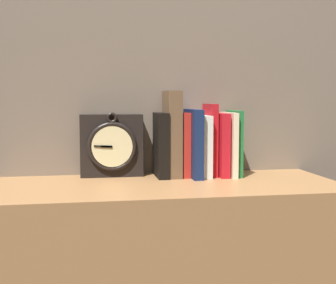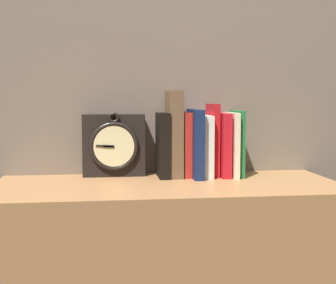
{
  "view_description": "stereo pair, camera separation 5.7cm",
  "coord_description": "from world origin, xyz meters",
  "px_view_note": "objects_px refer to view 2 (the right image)",
  "views": [
    {
      "loc": [
        -0.21,
        -1.21,
        1.08
      ],
      "look_at": [
        0.0,
        0.0,
        0.97
      ],
      "focal_mm": 50.0,
      "sensor_mm": 36.0,
      "label": 1
    },
    {
      "loc": [
        -0.16,
        -1.22,
        1.08
      ],
      "look_at": [
        0.0,
        0.0,
        0.97
      ],
      "focal_mm": 50.0,
      "sensor_mm": 36.0,
      "label": 2
    }
  ],
  "objects_px": {
    "book_slot4_white": "(205,146)",
    "book_slot7_cream": "(231,144)",
    "book_slot1_brown": "(174,134)",
    "book_slot6_red": "(222,145)",
    "book_slot5_red": "(213,140)",
    "book_slot2_red": "(185,144)",
    "book_slot8_green": "(237,143)",
    "clock": "(114,145)",
    "book_slot3_navy": "(195,143)",
    "book_slot0_black": "(162,145)"
  },
  "relations": [
    {
      "from": "book_slot7_cream",
      "to": "book_slot8_green",
      "type": "distance_m",
      "value": 0.02
    },
    {
      "from": "clock",
      "to": "book_slot8_green",
      "type": "height_order",
      "value": "book_slot8_green"
    },
    {
      "from": "book_slot0_black",
      "to": "book_slot2_red",
      "type": "relative_size",
      "value": 1.0
    },
    {
      "from": "book_slot5_red",
      "to": "book_slot8_green",
      "type": "xyz_separation_m",
      "value": [
        0.07,
        -0.01,
        -0.01
      ]
    },
    {
      "from": "book_slot5_red",
      "to": "book_slot8_green",
      "type": "distance_m",
      "value": 0.07
    },
    {
      "from": "clock",
      "to": "book_slot1_brown",
      "type": "bearing_deg",
      "value": -8.81
    },
    {
      "from": "book_slot3_navy",
      "to": "book_slot4_white",
      "type": "relative_size",
      "value": 1.1
    },
    {
      "from": "book_slot5_red",
      "to": "book_slot6_red",
      "type": "xyz_separation_m",
      "value": [
        0.03,
        -0.01,
        -0.01
      ]
    },
    {
      "from": "book_slot0_black",
      "to": "book_slot5_red",
      "type": "relative_size",
      "value": 0.88
    },
    {
      "from": "clock",
      "to": "book_slot3_navy",
      "type": "relative_size",
      "value": 0.96
    },
    {
      "from": "book_slot3_navy",
      "to": "book_slot8_green",
      "type": "xyz_separation_m",
      "value": [
        0.13,
        0.01,
        -0.0
      ]
    },
    {
      "from": "book_slot7_cream",
      "to": "book_slot6_red",
      "type": "bearing_deg",
      "value": 168.67
    },
    {
      "from": "book_slot2_red",
      "to": "book_slot6_red",
      "type": "relative_size",
      "value": 1.01
    },
    {
      "from": "book_slot4_white",
      "to": "book_slot7_cream",
      "type": "distance_m",
      "value": 0.08
    },
    {
      "from": "book_slot3_navy",
      "to": "book_slot8_green",
      "type": "relative_size",
      "value": 1.02
    },
    {
      "from": "book_slot4_white",
      "to": "book_slot7_cream",
      "type": "relative_size",
      "value": 0.96
    },
    {
      "from": "book_slot7_cream",
      "to": "book_slot2_red",
      "type": "bearing_deg",
      "value": 173.54
    },
    {
      "from": "book_slot8_green",
      "to": "book_slot3_navy",
      "type": "bearing_deg",
      "value": -175.09
    },
    {
      "from": "book_slot1_brown",
      "to": "book_slot3_navy",
      "type": "relative_size",
      "value": 1.27
    },
    {
      "from": "book_slot4_white",
      "to": "book_slot8_green",
      "type": "bearing_deg",
      "value": 0.99
    },
    {
      "from": "clock",
      "to": "book_slot5_red",
      "type": "relative_size",
      "value": 0.89
    },
    {
      "from": "book_slot2_red",
      "to": "book_slot8_green",
      "type": "xyz_separation_m",
      "value": [
        0.15,
        -0.01,
        0.0
      ]
    },
    {
      "from": "book_slot5_red",
      "to": "book_slot0_black",
      "type": "bearing_deg",
      "value": -177.95
    },
    {
      "from": "book_slot4_white",
      "to": "book_slot5_red",
      "type": "distance_m",
      "value": 0.03
    },
    {
      "from": "book_slot2_red",
      "to": "book_slot7_cream",
      "type": "bearing_deg",
      "value": -6.46
    },
    {
      "from": "book_slot8_green",
      "to": "book_slot0_black",
      "type": "bearing_deg",
      "value": 179.09
    },
    {
      "from": "book_slot8_green",
      "to": "clock",
      "type": "bearing_deg",
      "value": 174.75
    },
    {
      "from": "book_slot3_navy",
      "to": "book_slot1_brown",
      "type": "bearing_deg",
      "value": 163.87
    },
    {
      "from": "book_slot7_cream",
      "to": "book_slot8_green",
      "type": "height_order",
      "value": "book_slot8_green"
    },
    {
      "from": "book_slot2_red",
      "to": "book_slot5_red",
      "type": "relative_size",
      "value": 0.88
    },
    {
      "from": "book_slot5_red",
      "to": "book_slot7_cream",
      "type": "bearing_deg",
      "value": -16.76
    },
    {
      "from": "book_slot4_white",
      "to": "book_slot6_red",
      "type": "bearing_deg",
      "value": 0.06
    },
    {
      "from": "book_slot7_cream",
      "to": "book_slot1_brown",
      "type": "bearing_deg",
      "value": 175.59
    },
    {
      "from": "clock",
      "to": "book_slot4_white",
      "type": "distance_m",
      "value": 0.27
    },
    {
      "from": "book_slot2_red",
      "to": "book_slot8_green",
      "type": "relative_size",
      "value": 0.97
    },
    {
      "from": "book_slot4_white",
      "to": "clock",
      "type": "bearing_deg",
      "value": 172.47
    },
    {
      "from": "clock",
      "to": "book_slot5_red",
      "type": "distance_m",
      "value": 0.29
    },
    {
      "from": "book_slot1_brown",
      "to": "book_slot2_red",
      "type": "distance_m",
      "value": 0.05
    },
    {
      "from": "book_slot0_black",
      "to": "book_slot8_green",
      "type": "relative_size",
      "value": 0.97
    },
    {
      "from": "book_slot1_brown",
      "to": "book_slot4_white",
      "type": "distance_m",
      "value": 0.1
    },
    {
      "from": "book_slot6_red",
      "to": "book_slot8_green",
      "type": "bearing_deg",
      "value": 2.07
    },
    {
      "from": "book_slot7_cream",
      "to": "book_slot5_red",
      "type": "bearing_deg",
      "value": 163.24
    },
    {
      "from": "book_slot2_red",
      "to": "book_slot1_brown",
      "type": "bearing_deg",
      "value": -176.38
    },
    {
      "from": "book_slot5_red",
      "to": "book_slot8_green",
      "type": "height_order",
      "value": "book_slot5_red"
    },
    {
      "from": "book_slot0_black",
      "to": "book_slot6_red",
      "type": "height_order",
      "value": "book_slot0_black"
    },
    {
      "from": "clock",
      "to": "book_slot8_green",
      "type": "bearing_deg",
      "value": -5.25
    },
    {
      "from": "book_slot1_brown",
      "to": "book_slot6_red",
      "type": "bearing_deg",
      "value": -3.15
    },
    {
      "from": "book_slot2_red",
      "to": "book_slot4_white",
      "type": "xyz_separation_m",
      "value": [
        0.05,
        -0.01,
        -0.0
      ]
    },
    {
      "from": "book_slot5_red",
      "to": "book_slot3_navy",
      "type": "bearing_deg",
      "value": -160.42
    },
    {
      "from": "book_slot1_brown",
      "to": "book_slot5_red",
      "type": "xyz_separation_m",
      "value": [
        0.11,
        0.0,
        -0.02
      ]
    }
  ]
}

